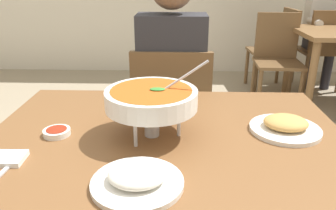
{
  "coord_description": "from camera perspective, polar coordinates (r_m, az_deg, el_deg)",
  "views": [
    {
      "loc": [
        0.04,
        -1.0,
        1.27
      ],
      "look_at": [
        0.0,
        0.15,
        0.81
      ],
      "focal_mm": 35.63,
      "sensor_mm": 36.0,
      "label": 1
    }
  ],
  "objects": [
    {
      "name": "curry_bowl",
      "position": [
        1.08,
        -2.86,
        0.99
      ],
      "size": [
        0.33,
        0.3,
        0.26
      ],
      "color": "silver",
      "rests_on": "dining_table_main"
    },
    {
      "name": "napkin_folded",
      "position": [
        1.09,
        -26.32,
        -8.21
      ],
      "size": [
        0.12,
        0.08,
        0.02
      ],
      "primitive_type": "cube",
      "rotation": [
        0.0,
        0.0,
        0.03
      ],
      "color": "white",
      "rests_on": "dining_table_main"
    },
    {
      "name": "patron_bg_middle",
      "position": [
        4.19,
        25.04,
        12.66
      ],
      "size": [
        0.4,
        0.45,
        1.31
      ],
      "color": "#2D2D38",
      "rests_on": "ground_plane"
    },
    {
      "name": "dining_table_main",
      "position": [
        1.18,
        -0.25,
        -10.06
      ],
      "size": [
        1.21,
        0.89,
        0.76
      ],
      "color": "brown",
      "rests_on": "ground_plane"
    },
    {
      "name": "chair_bg_middle",
      "position": [
        4.12,
        25.04,
        9.17
      ],
      "size": [
        0.46,
        0.46,
        0.9
      ],
      "color": "brown",
      "rests_on": "ground_plane"
    },
    {
      "name": "appetizer_plate",
      "position": [
        1.21,
        19.44,
        -3.39
      ],
      "size": [
        0.24,
        0.24,
        0.06
      ],
      "color": "white",
      "rests_on": "dining_table_main"
    },
    {
      "name": "sauce_dish",
      "position": [
        1.18,
        -18.48,
        -4.39
      ],
      "size": [
        0.09,
        0.09,
        0.02
      ],
      "color": "white",
      "rests_on": "dining_table_main"
    },
    {
      "name": "diner_main",
      "position": [
        1.84,
        0.65,
        5.37
      ],
      "size": [
        0.4,
        0.45,
        1.31
      ],
      "color": "#2D2D38",
      "rests_on": "ground_plane"
    },
    {
      "name": "rice_plate",
      "position": [
        0.87,
        -5.29,
        -12.47
      ],
      "size": [
        0.24,
        0.24,
        0.06
      ],
      "color": "white",
      "rests_on": "dining_table_main"
    },
    {
      "name": "chair_bg_window",
      "position": [
        3.52,
        18.16,
        8.3
      ],
      "size": [
        0.46,
        0.46,
        0.9
      ],
      "color": "brown",
      "rests_on": "ground_plane"
    },
    {
      "name": "spoon_utensil",
      "position": [
        1.04,
        -26.04,
        -9.87
      ],
      "size": [
        0.02,
        0.17,
        0.01
      ],
      "primitive_type": "cube",
      "rotation": [
        0.0,
        0.0,
        -0.08
      ],
      "color": "silver",
      "rests_on": "dining_table_main"
    },
    {
      "name": "chair_diner_main",
      "position": [
        1.89,
        0.59,
        -1.78
      ],
      "size": [
        0.44,
        0.44,
        0.9
      ],
      "color": "brown",
      "rests_on": "ground_plane"
    },
    {
      "name": "chair_bg_corner",
      "position": [
        3.98,
        18.4,
        9.74
      ],
      "size": [
        0.47,
        0.47,
        0.9
      ],
      "color": "brown",
      "rests_on": "ground_plane"
    }
  ]
}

